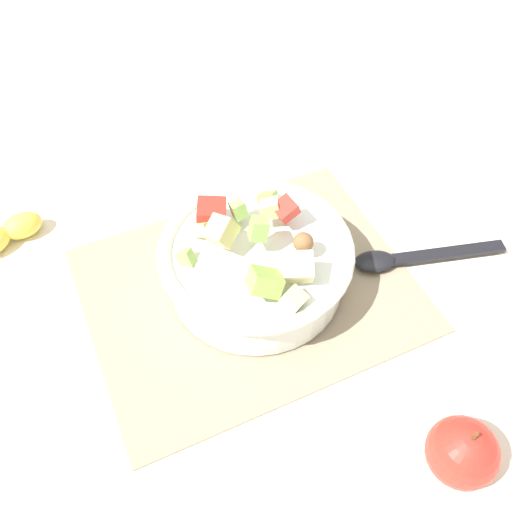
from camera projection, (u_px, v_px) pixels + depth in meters
ground_plane at (249, 290)px, 0.74m from camera, size 2.40×2.40×0.00m
placemat at (249, 289)px, 0.73m from camera, size 0.41×0.33×0.01m
salad_bowl at (256, 261)px, 0.71m from camera, size 0.24×0.24×0.12m
serving_spoon at (405, 258)px, 0.76m from camera, size 0.21×0.08×0.01m
whole_apple at (462, 452)px, 0.57m from camera, size 0.07×0.07×0.09m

